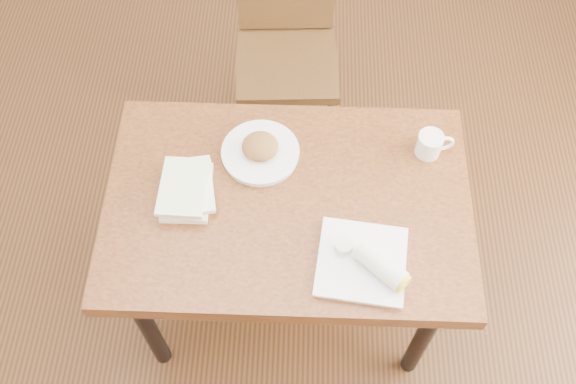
{
  "coord_description": "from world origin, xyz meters",
  "views": [
    {
      "loc": [
        0.04,
        -1.03,
        2.49
      ],
      "look_at": [
        0.0,
        0.0,
        0.8
      ],
      "focal_mm": 40.0,
      "sensor_mm": 36.0,
      "label": 1
    }
  ],
  "objects_px": {
    "table": "(288,214)",
    "plate_scone": "(260,150)",
    "book_stack": "(187,189)",
    "plate_burrito": "(368,263)",
    "coffee_mug": "(431,144)",
    "chair_far": "(287,36)"
  },
  "relations": [
    {
      "from": "book_stack",
      "to": "chair_far",
      "type": "bearing_deg",
      "value": 72.81
    },
    {
      "from": "plate_scone",
      "to": "coffee_mug",
      "type": "xyz_separation_m",
      "value": [
        0.55,
        0.03,
        0.02
      ]
    },
    {
      "from": "plate_scone",
      "to": "chair_far",
      "type": "bearing_deg",
      "value": 85.51
    },
    {
      "from": "plate_scone",
      "to": "book_stack",
      "type": "xyz_separation_m",
      "value": [
        -0.22,
        -0.16,
        0.0
      ]
    },
    {
      "from": "plate_burrito",
      "to": "coffee_mug",
      "type": "bearing_deg",
      "value": 63.05
    },
    {
      "from": "table",
      "to": "plate_burrito",
      "type": "relative_size",
      "value": 4.02
    },
    {
      "from": "plate_burrito",
      "to": "table",
      "type": "bearing_deg",
      "value": 137.54
    },
    {
      "from": "table",
      "to": "plate_burrito",
      "type": "distance_m",
      "value": 0.35
    },
    {
      "from": "table",
      "to": "plate_scone",
      "type": "bearing_deg",
      "value": 119.42
    },
    {
      "from": "coffee_mug",
      "to": "book_stack",
      "type": "height_order",
      "value": "coffee_mug"
    },
    {
      "from": "plate_scone",
      "to": "book_stack",
      "type": "height_order",
      "value": "plate_scone"
    },
    {
      "from": "chair_far",
      "to": "plate_scone",
      "type": "distance_m",
      "value": 0.78
    },
    {
      "from": "coffee_mug",
      "to": "book_stack",
      "type": "relative_size",
      "value": 0.52
    },
    {
      "from": "table",
      "to": "book_stack",
      "type": "distance_m",
      "value": 0.34
    },
    {
      "from": "coffee_mug",
      "to": "book_stack",
      "type": "bearing_deg",
      "value": -166.23
    },
    {
      "from": "table",
      "to": "chair_far",
      "type": "bearing_deg",
      "value": 92.36
    },
    {
      "from": "plate_burrito",
      "to": "book_stack",
      "type": "distance_m",
      "value": 0.61
    },
    {
      "from": "table",
      "to": "plate_scone",
      "type": "xyz_separation_m",
      "value": [
        -0.1,
        0.17,
        0.11
      ]
    },
    {
      "from": "chair_far",
      "to": "book_stack",
      "type": "distance_m",
      "value": 0.97
    },
    {
      "from": "chair_far",
      "to": "book_stack",
      "type": "relative_size",
      "value": 4.03
    },
    {
      "from": "table",
      "to": "plate_scone",
      "type": "height_order",
      "value": "plate_scone"
    },
    {
      "from": "table",
      "to": "plate_burrito",
      "type": "xyz_separation_m",
      "value": [
        0.24,
        -0.22,
        0.12
      ]
    }
  ]
}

